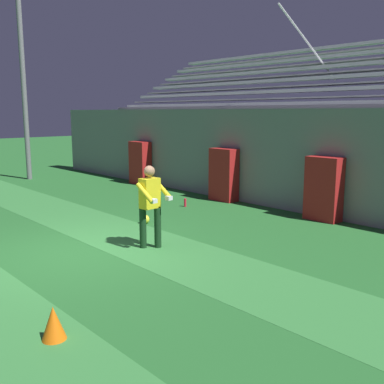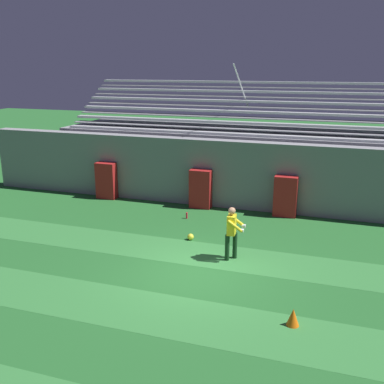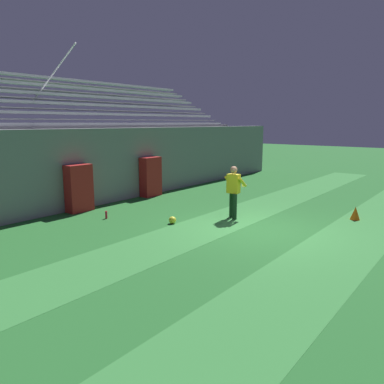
{
  "view_description": "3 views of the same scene",
  "coord_description": "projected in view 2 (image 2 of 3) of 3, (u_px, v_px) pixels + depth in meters",
  "views": [
    {
      "loc": [
        7.74,
        -3.96,
        2.71
      ],
      "look_at": [
        -0.25,
        3.28,
        0.78
      ],
      "focal_mm": 42.0,
      "sensor_mm": 36.0,
      "label": 1
    },
    {
      "loc": [
        3.56,
        -11.17,
        5.78
      ],
      "look_at": [
        -1.1,
        2.89,
        1.56
      ],
      "focal_mm": 42.0,
      "sensor_mm": 36.0,
      "label": 2
    },
    {
      "loc": [
        -9.22,
        -4.82,
        3.01
      ],
      "look_at": [
        0.31,
        2.65,
        0.75
      ],
      "focal_mm": 35.0,
      "sensor_mm": 36.0,
      "label": 3
    }
  ],
  "objects": [
    {
      "name": "goalkeeper",
      "position": [
        232.0,
        230.0,
        13.56
      ],
      "size": [
        0.58,
        0.6,
        1.67
      ],
      "color": "#143319",
      "rests_on": "ground"
    },
    {
      "name": "back_wall",
      "position": [
        245.0,
        175.0,
        18.4
      ],
      "size": [
        24.0,
        0.6,
        2.8
      ],
      "primitive_type": "cube",
      "color": "gray",
      "rests_on": "ground"
    },
    {
      "name": "padding_pillar_far_left",
      "position": [
        106.0,
        181.0,
        19.92
      ],
      "size": [
        0.89,
        0.44,
        1.61
      ],
      "primitive_type": "cube",
      "color": "#B21E1E",
      "rests_on": "ground"
    },
    {
      "name": "ground_plane",
      "position": [
        197.0,
        274.0,
        12.85
      ],
      "size": [
        80.0,
        80.0,
        0.0
      ],
      "primitive_type": "plane",
      "color": "#236028"
    },
    {
      "name": "water_bottle",
      "position": [
        187.0,
        216.0,
        17.43
      ],
      "size": [
        0.07,
        0.07,
        0.24
      ],
      "primitive_type": "cylinder",
      "color": "red",
      "rests_on": "ground"
    },
    {
      "name": "padding_pillar_gate_left",
      "position": [
        201.0,
        189.0,
        18.59
      ],
      "size": [
        0.89,
        0.44,
        1.61
      ],
      "primitive_type": "cube",
      "color": "#B21E1E",
      "rests_on": "ground"
    },
    {
      "name": "padding_pillar_gate_right",
      "position": [
        285.0,
        196.0,
        17.54
      ],
      "size": [
        0.89,
        0.44,
        1.61
      ],
      "primitive_type": "cube",
      "color": "#B21E1E",
      "rests_on": "ground"
    },
    {
      "name": "traffic_cone",
      "position": [
        293.0,
        317.0,
        10.26
      ],
      "size": [
        0.3,
        0.3,
        0.42
      ],
      "primitive_type": "cone",
      "color": "orange",
      "rests_on": "ground"
    },
    {
      "name": "soccer_ball",
      "position": [
        191.0,
        237.0,
        15.3
      ],
      "size": [
        0.22,
        0.22,
        0.22
      ],
      "primitive_type": "sphere",
      "color": "yellow",
      "rests_on": "ground"
    },
    {
      "name": "turf_stripe_far",
      "position": [
        210.0,
        255.0,
        14.11
      ],
      "size": [
        28.0,
        1.84,
        0.01
      ],
      "primitive_type": "cube",
      "color": "#337A38",
      "rests_on": "ground"
    },
    {
      "name": "bleacher_stand",
      "position": [
        257.0,
        160.0,
        20.83
      ],
      "size": [
        18.0,
        4.75,
        5.83
      ],
      "color": "gray",
      "rests_on": "ground"
    },
    {
      "name": "turf_stripe_mid",
      "position": [
        167.0,
        315.0,
        10.74
      ],
      "size": [
        28.0,
        1.84,
        0.01
      ],
      "primitive_type": "cube",
      "color": "#337A38",
      "rests_on": "ground"
    }
  ]
}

